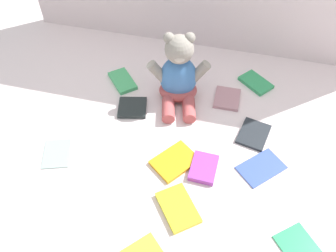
# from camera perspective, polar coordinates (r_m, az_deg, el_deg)

# --- Properties ---
(ground_plane) EXTENTS (3.20, 3.20, 0.00)m
(ground_plane) POSITION_cam_1_polar(r_m,az_deg,el_deg) (1.19, 1.58, 0.35)
(ground_plane) COLOR silver
(teddy_bear) EXTENTS (0.22, 0.22, 0.26)m
(teddy_bear) POSITION_cam_1_polar(r_m,az_deg,el_deg) (1.21, 1.74, 8.09)
(teddy_bear) COLOR #3F72B2
(teddy_bear) RESTS_ON ground_plane
(book_case_0) EXTENTS (0.16, 0.17, 0.01)m
(book_case_0) POSITION_cam_1_polar(r_m,az_deg,el_deg) (1.09, 1.11, -5.79)
(book_case_0) COLOR orange
(book_case_0) RESTS_ON ground_plane
(book_case_1) EXTENTS (0.15, 0.16, 0.01)m
(book_case_1) POSITION_cam_1_polar(r_m,az_deg,el_deg) (1.01, 1.65, -13.20)
(book_case_1) COLOR yellow
(book_case_1) RESTS_ON ground_plane
(book_case_2) EXTENTS (0.16, 0.16, 0.01)m
(book_case_2) POSITION_cam_1_polar(r_m,az_deg,el_deg) (1.12, 15.01, -6.53)
(book_case_2) COLOR #3953AA
(book_case_2) RESTS_ON ground_plane
(book_case_3) EXTENTS (0.09, 0.11, 0.01)m
(book_case_3) POSITION_cam_1_polar(r_m,az_deg,el_deg) (1.29, 9.63, 4.47)
(book_case_3) COLOR #A6757D
(book_case_3) RESTS_ON ground_plane
(book_case_4) EXTENTS (0.08, 0.11, 0.02)m
(book_case_4) POSITION_cam_1_polar(r_m,az_deg,el_deg) (1.08, 5.86, -6.81)
(book_case_4) COLOR purple
(book_case_4) RESTS_ON ground_plane
(book_case_5) EXTENTS (0.12, 0.11, 0.01)m
(book_case_5) POSITION_cam_1_polar(r_m,az_deg,el_deg) (1.24, -5.84, 3.02)
(book_case_5) COLOR #202626
(book_case_5) RESTS_ON ground_plane
(book_case_7) EXTENTS (0.11, 0.13, 0.01)m
(book_case_7) POSITION_cam_1_polar(r_m,az_deg,el_deg) (1.17, -17.77, -4.25)
(book_case_7) COLOR #8DA7A0
(book_case_7) RESTS_ON ground_plane
(book_case_8) EXTENTS (0.16, 0.16, 0.01)m
(book_case_8) POSITION_cam_1_polar(r_m,az_deg,el_deg) (1.02, 21.08, -18.49)
(book_case_8) COLOR #28945C
(book_case_8) RESTS_ON ground_plane
(book_case_9) EXTENTS (0.14, 0.13, 0.01)m
(book_case_9) POSITION_cam_1_polar(r_m,az_deg,el_deg) (1.37, 14.15, 6.89)
(book_case_9) COLOR #2F9557
(book_case_9) RESTS_ON ground_plane
(book_case_10) EXTENTS (0.11, 0.13, 0.01)m
(book_case_10) POSITION_cam_1_polar(r_m,az_deg,el_deg) (1.19, 13.82, -1.28)
(book_case_10) COLOR #1F252A
(book_case_10) RESTS_ON ground_plane
(book_case_11) EXTENTS (0.14, 0.14, 0.01)m
(book_case_11) POSITION_cam_1_polar(r_m,az_deg,el_deg) (1.34, -7.44, 7.33)
(book_case_11) COLOR #42A663
(book_case_11) RESTS_ON ground_plane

